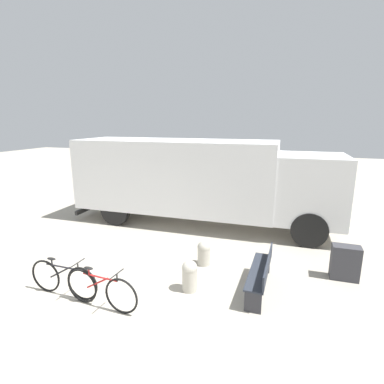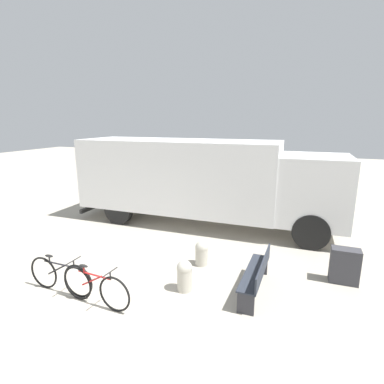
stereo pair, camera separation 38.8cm
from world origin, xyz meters
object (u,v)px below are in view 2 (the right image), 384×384
at_px(delivery_truck, 202,178).
at_px(bicycle_middle, 60,276).
at_px(park_bench, 257,273).
at_px(bollard_far_bench, 202,252).
at_px(utility_box, 345,266).
at_px(bollard_near_bench, 185,274).
at_px(bicycle_far, 95,287).

height_order(delivery_truck, bicycle_middle, delivery_truck).
relative_size(park_bench, bollard_far_bench, 2.79).
xyz_separation_m(bollard_far_bench, utility_box, (3.42, 0.38, 0.07)).
bearing_deg(bollard_near_bench, park_bench, 18.18).
distance_m(bollard_far_bench, utility_box, 3.45).
distance_m(delivery_truck, bicycle_middle, 5.78).
bearing_deg(utility_box, park_bench, -147.56).
relative_size(delivery_truck, bicycle_far, 5.43).
relative_size(bicycle_middle, bollard_near_bench, 2.42).
bearing_deg(park_bench, bicycle_far, 119.96).
bearing_deg(utility_box, bicycle_far, -149.61).
height_order(bollard_near_bench, utility_box, utility_box).
distance_m(park_bench, bollard_far_bench, 1.78).
bearing_deg(bicycle_far, delivery_truck, 90.15).
height_order(park_bench, bicycle_far, bicycle_far).
relative_size(bollard_near_bench, bollard_far_bench, 1.09).
distance_m(bicycle_far, bollard_near_bench, 1.91).
bearing_deg(park_bench, bollard_far_bench, 64.28).
bearing_deg(delivery_truck, bicycle_middle, -105.46).
height_order(bicycle_middle, bollard_far_bench, bicycle_middle).
bearing_deg(bollard_near_bench, utility_box, 26.38).
height_order(park_bench, bicycle_middle, bicycle_middle).
distance_m(park_bench, bicycle_middle, 4.36).
bearing_deg(park_bench, delivery_truck, 35.52).
relative_size(bicycle_far, bollard_near_bench, 2.42).
distance_m(delivery_truck, park_bench, 4.88).
xyz_separation_m(delivery_truck, bicycle_far, (-0.35, -5.56, -1.33)).
xyz_separation_m(bicycle_middle, bollard_far_bench, (2.48, 2.37, -0.05)).
height_order(bollard_far_bench, utility_box, utility_box).
height_order(delivery_truck, bollard_far_bench, delivery_truck).
bearing_deg(delivery_truck, bicycle_far, -94.84).
bearing_deg(bollard_near_bench, delivery_truck, 104.64).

